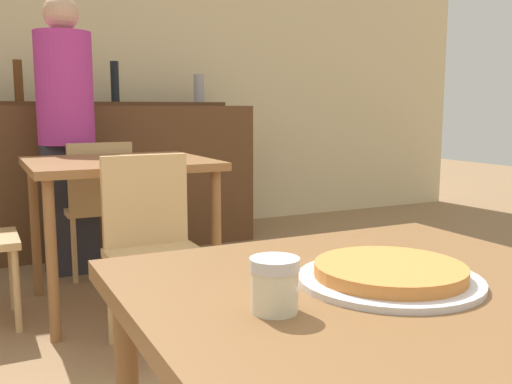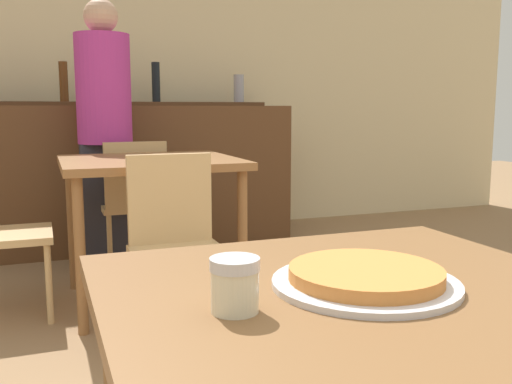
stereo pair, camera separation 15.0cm
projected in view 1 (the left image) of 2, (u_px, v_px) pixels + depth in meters
name	position (u px, v px, depth m)	size (l,w,h in m)	color
wall_back	(60.00, 61.00, 4.46)	(8.00, 0.05, 2.80)	beige
dining_table_near	(384.00, 332.00, 1.04)	(0.90, 0.85, 0.72)	brown
dining_table_far	(119.00, 178.00, 2.96)	(0.90, 0.84, 0.78)	brown
bar_counter	(76.00, 179.00, 4.14)	(2.60, 0.56, 1.06)	brown
bar_back_shelf	(73.00, 99.00, 4.19)	(2.39, 0.24, 0.33)	brown
chair_far_side_front	(153.00, 238.00, 2.46)	(0.40, 0.40, 0.84)	tan
chair_far_side_back	(98.00, 199.00, 3.51)	(0.40, 0.40, 0.84)	tan
pizza_tray	(390.00, 274.00, 1.05)	(0.34, 0.34, 0.04)	silver
cheese_shaker	(275.00, 285.00, 0.90)	(0.08, 0.08, 0.09)	beige
person_standing	(66.00, 127.00, 3.51)	(0.34, 0.34, 1.71)	#2D2D38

